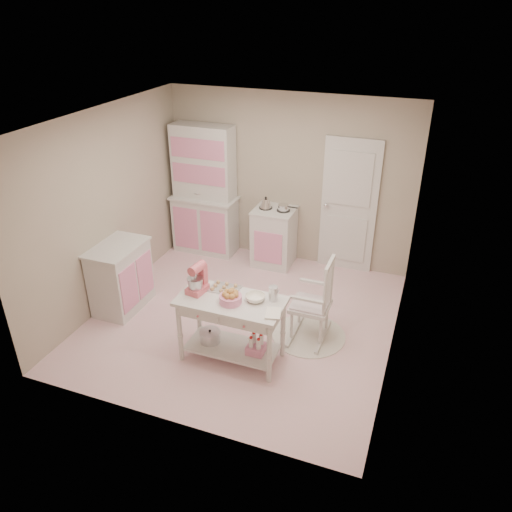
% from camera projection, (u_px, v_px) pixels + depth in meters
% --- Properties ---
extents(room_shell, '(3.84, 3.84, 2.62)m').
position_uv_depth(room_shell, '(241.00, 202.00, 5.81)').
color(room_shell, pink).
rests_on(room_shell, ground).
extents(door, '(0.82, 0.05, 2.04)m').
position_uv_depth(door, '(349.00, 206.00, 7.35)').
color(door, silver).
rests_on(door, ground).
extents(hutch, '(1.06, 0.50, 2.08)m').
position_uv_depth(hutch, '(204.00, 191.00, 7.87)').
color(hutch, silver).
rests_on(hutch, ground).
extents(stove, '(0.62, 0.57, 0.92)m').
position_uv_depth(stove, '(274.00, 237.00, 7.73)').
color(stove, silver).
rests_on(stove, ground).
extents(base_cabinet, '(0.54, 0.84, 0.92)m').
position_uv_depth(base_cabinet, '(121.00, 277.00, 6.63)').
color(base_cabinet, silver).
rests_on(base_cabinet, ground).
extents(lace_rug, '(0.92, 0.92, 0.01)m').
position_uv_depth(lace_rug, '(309.00, 335.00, 6.25)').
color(lace_rug, white).
rests_on(lace_rug, ground).
extents(rocking_chair, '(0.48, 0.72, 1.10)m').
position_uv_depth(rocking_chair, '(311.00, 299.00, 6.00)').
color(rocking_chair, silver).
rests_on(rocking_chair, ground).
extents(work_table, '(1.20, 0.60, 0.80)m').
position_uv_depth(work_table, '(232.00, 329.00, 5.70)').
color(work_table, silver).
rests_on(work_table, ground).
extents(stand_mixer, '(0.24, 0.31, 0.34)m').
position_uv_depth(stand_mixer, '(197.00, 279.00, 5.58)').
color(stand_mixer, '#D95B6A').
rests_on(stand_mixer, work_table).
extents(cookie_tray, '(0.34, 0.24, 0.02)m').
position_uv_depth(cookie_tray, '(225.00, 289.00, 5.71)').
color(cookie_tray, silver).
rests_on(cookie_tray, work_table).
extents(bread_basket, '(0.25, 0.25, 0.09)m').
position_uv_depth(bread_basket, '(231.00, 299.00, 5.45)').
color(bread_basket, pink).
rests_on(bread_basket, work_table).
extents(mixing_bowl, '(0.22, 0.22, 0.07)m').
position_uv_depth(mixing_bowl, '(255.00, 298.00, 5.49)').
color(mixing_bowl, white).
rests_on(mixing_bowl, work_table).
extents(metal_pitcher, '(0.10, 0.10, 0.17)m').
position_uv_depth(metal_pitcher, '(273.00, 293.00, 5.47)').
color(metal_pitcher, silver).
rests_on(metal_pitcher, work_table).
extents(recipe_book, '(0.21, 0.25, 0.02)m').
position_uv_depth(recipe_book, '(265.00, 313.00, 5.27)').
color(recipe_book, white).
rests_on(recipe_book, work_table).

